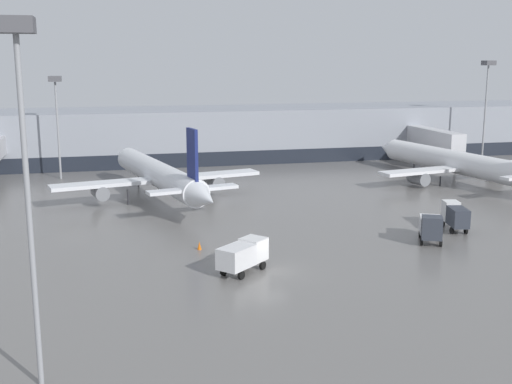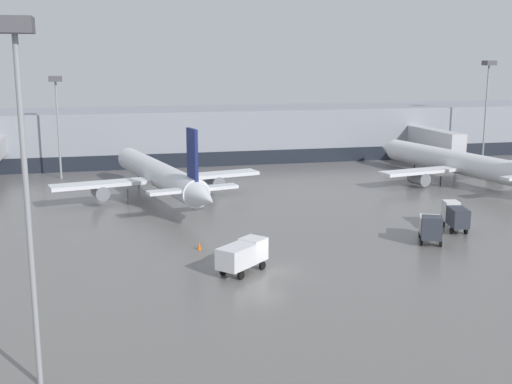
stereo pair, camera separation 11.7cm
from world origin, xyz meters
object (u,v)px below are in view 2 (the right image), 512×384
parked_jet_0 (159,175)px  service_truck_2 (431,226)px  apron_light_mast_1 (488,82)px  parked_jet_2 (462,164)px  apron_light_mast_2 (20,104)px  service_truck_1 (455,215)px  service_truck_0 (243,254)px  traffic_cone_3 (426,177)px  apron_light_mast_3 (56,96)px  traffic_cone_1 (199,245)px

parked_jet_0 → service_truck_2: parked_jet_0 is taller
parked_jet_0 → apron_light_mast_1: apron_light_mast_1 is taller
parked_jet_2 → apron_light_mast_1: 24.58m
apron_light_mast_2 → service_truck_1: bearing=31.5°
parked_jet_0 → apron_light_mast_1: bearing=-84.2°
apron_light_mast_1 → apron_light_mast_2: bearing=-136.6°
service_truck_0 → apron_light_mast_1: 72.95m
service_truck_0 → apron_light_mast_1: apron_light_mast_1 is taller
parked_jet_0 → service_truck_1: (28.32, -21.72, -1.59)m
parked_jet_2 → traffic_cone_3: 5.57m
apron_light_mast_3 → parked_jet_2: bearing=-16.6°
traffic_cone_1 → apron_light_mast_3: (-14.55, 41.00, 11.77)m
service_truck_1 → apron_light_mast_1: apron_light_mast_1 is taller
service_truck_2 → apron_light_mast_1: (33.68, 43.81, 12.12)m
parked_jet_2 → service_truck_1: parked_jet_2 is taller
parked_jet_0 → apron_light_mast_2: size_ratio=1.85×
parked_jet_0 → service_truck_0: 30.05m
parked_jet_2 → apron_light_mast_1: (14.24, 16.78, 10.94)m
apron_light_mast_2 → parked_jet_2: bearing=41.4°
traffic_cone_1 → apron_light_mast_1: size_ratio=0.04×
parked_jet_0 → parked_jet_2: parked_jet_0 is taller
traffic_cone_3 → service_truck_0: bearing=-135.3°
service_truck_2 → traffic_cone_3: (15.85, 30.54, -1.24)m
service_truck_0 → apron_light_mast_3: apron_light_mast_3 is taller
service_truck_1 → service_truck_2: bearing=138.9°
traffic_cone_3 → service_truck_2: bearing=-117.4°
service_truck_2 → parked_jet_2: bearing=169.2°
parked_jet_0 → apron_light_mast_2: (-10.58, -45.52, 11.96)m
service_truck_0 → traffic_cone_1: service_truck_0 is taller
parked_jet_2 → apron_light_mast_1: size_ratio=2.25×
service_truck_0 → traffic_cone_1: size_ratio=6.39×
apron_light_mast_3 → service_truck_0: bearing=-70.5°
parked_jet_2 → traffic_cone_3: parked_jet_2 is taller
service_truck_0 → parked_jet_2: bearing=-2.5°
apron_light_mast_1 → apron_light_mast_2: (-67.97, -64.17, 1.49)m
traffic_cone_3 → apron_light_mast_1: apron_light_mast_1 is taller
traffic_cone_1 → apron_light_mast_3: apron_light_mast_3 is taller
traffic_cone_1 → apron_light_mast_3: bearing=109.5°
service_truck_0 → apron_light_mast_2: (-14.72, -15.81, 13.61)m
parked_jet_2 → apron_light_mast_3: 59.31m
apron_light_mast_1 → traffic_cone_3: bearing=-143.3°
service_truck_1 → service_truck_2: size_ratio=0.99×
parked_jet_0 → traffic_cone_3: size_ratio=54.45×
parked_jet_2 → traffic_cone_1: size_ratio=49.98×
service_truck_1 → apron_light_mast_3: apron_light_mast_3 is taller
service_truck_0 → service_truck_2: service_truck_2 is taller
parked_jet_2 → service_truck_0: 50.20m
traffic_cone_1 → service_truck_2: bearing=-7.2°
service_truck_0 → apron_light_mast_2: size_ratio=0.25×
service_truck_0 → service_truck_1: size_ratio=1.02×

